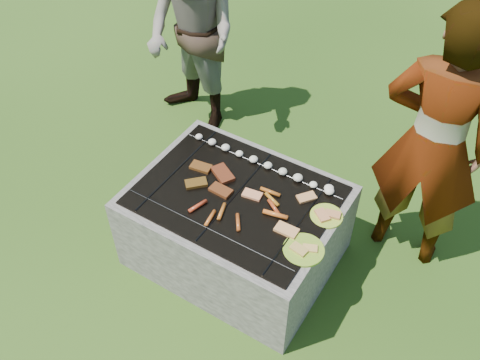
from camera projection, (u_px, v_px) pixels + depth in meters
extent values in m
plane|color=#1F4110|center=(236.00, 254.00, 3.80)|extent=(60.00, 60.00, 0.00)
cube|color=#9F978D|center=(267.00, 189.00, 3.83)|extent=(1.30, 0.18, 0.60)
cube|color=#A0978E|center=(201.00, 269.00, 3.34)|extent=(1.30, 0.18, 0.60)
cube|color=gray|center=(169.00, 195.00, 3.79)|extent=(0.18, 0.64, 0.60)
cube|color=#A1998F|center=(311.00, 263.00, 3.37)|extent=(0.18, 0.64, 0.60)
cube|color=black|center=(236.00, 232.00, 3.63)|extent=(0.94, 0.64, 0.48)
sphere|color=#FF5914|center=(236.00, 211.00, 3.47)|extent=(0.10, 0.10, 0.10)
cube|color=black|center=(236.00, 195.00, 3.37)|extent=(1.20, 0.90, 0.01)
cylinder|color=black|center=(178.00, 168.00, 3.53)|extent=(0.01, 0.88, 0.01)
cylinder|color=black|center=(236.00, 195.00, 3.36)|extent=(0.01, 0.88, 0.01)
cylinder|color=black|center=(299.00, 224.00, 3.19)|extent=(0.01, 0.88, 0.01)
cylinder|color=black|center=(207.00, 228.00, 3.17)|extent=(1.18, 0.01, 0.01)
cylinder|color=black|center=(261.00, 165.00, 3.55)|extent=(1.18, 0.01, 0.01)
ellipsoid|color=#F1E1CC|center=(199.00, 137.00, 3.73)|extent=(0.05, 0.05, 0.04)
ellipsoid|color=beige|center=(212.00, 142.00, 3.69)|extent=(0.06, 0.06, 0.04)
ellipsoid|color=beige|center=(226.00, 148.00, 3.65)|extent=(0.06, 0.06, 0.04)
ellipsoid|color=white|center=(239.00, 154.00, 3.61)|extent=(0.05, 0.05, 0.04)
ellipsoid|color=#ECE2C8|center=(254.00, 159.00, 3.56)|extent=(0.06, 0.06, 0.04)
ellipsoid|color=beige|center=(268.00, 165.00, 3.52)|extent=(0.06, 0.06, 0.04)
ellipsoid|color=beige|center=(283.00, 171.00, 3.48)|extent=(0.06, 0.06, 0.04)
ellipsoid|color=beige|center=(298.00, 178.00, 3.44)|extent=(0.06, 0.06, 0.04)
ellipsoid|color=white|center=(313.00, 185.00, 3.40)|extent=(0.05, 0.05, 0.04)
ellipsoid|color=white|center=(329.00, 191.00, 3.36)|extent=(0.06, 0.06, 0.04)
ellipsoid|color=white|center=(329.00, 188.00, 3.37)|extent=(0.06, 0.06, 0.04)
cube|color=#98511B|center=(201.00, 167.00, 3.53)|extent=(0.15, 0.10, 0.02)
cube|color=#9D411C|center=(223.00, 174.00, 3.48)|extent=(0.20, 0.17, 0.02)
cube|color=#8C5C19|center=(196.00, 183.00, 3.42)|extent=(0.15, 0.15, 0.02)
cube|color=#9D461C|center=(221.00, 190.00, 3.37)|extent=(0.15, 0.09, 0.02)
cylinder|color=#BE511F|center=(270.00, 192.00, 3.36)|extent=(0.14, 0.03, 0.03)
cylinder|color=orange|center=(272.00, 199.00, 3.32)|extent=(0.13, 0.07, 0.02)
cylinder|color=#CA4E21|center=(274.00, 207.00, 3.27)|extent=(0.12, 0.09, 0.02)
cylinder|color=orange|center=(275.00, 214.00, 3.23)|extent=(0.16, 0.06, 0.03)
cylinder|color=orange|center=(222.00, 211.00, 3.25)|extent=(0.06, 0.13, 0.02)
cylinder|color=#BD3C1F|center=(238.00, 222.00, 3.19)|extent=(0.09, 0.12, 0.02)
cylinder|color=#C13C1F|center=(198.00, 206.00, 3.28)|extent=(0.06, 0.14, 0.03)
cylinder|color=orange|center=(210.00, 218.00, 3.21)|extent=(0.04, 0.13, 0.02)
cube|color=#F9B37F|center=(252.00, 195.00, 3.35)|extent=(0.13, 0.09, 0.02)
cube|color=#E4A174|center=(287.00, 230.00, 3.15)|extent=(0.14, 0.08, 0.02)
cube|color=tan|center=(307.00, 197.00, 3.34)|extent=(0.13, 0.13, 0.02)
cylinder|color=yellow|center=(326.00, 216.00, 3.24)|extent=(0.25, 0.25, 0.01)
cube|color=tan|center=(322.00, 215.00, 3.23)|extent=(0.12, 0.11, 0.02)
cube|color=tan|center=(333.00, 214.00, 3.23)|extent=(0.11, 0.08, 0.02)
cylinder|color=#CED132|center=(303.00, 250.00, 3.06)|extent=(0.27, 0.27, 0.02)
cube|color=tan|center=(299.00, 249.00, 3.05)|extent=(0.11, 0.08, 0.02)
cube|color=#DEB471|center=(310.00, 248.00, 3.05)|extent=(0.10, 0.08, 0.01)
imported|color=gray|center=(433.00, 145.00, 3.20)|extent=(0.71, 0.49, 1.89)
imported|color=gray|center=(192.00, 35.00, 4.24)|extent=(1.00, 0.88, 1.74)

